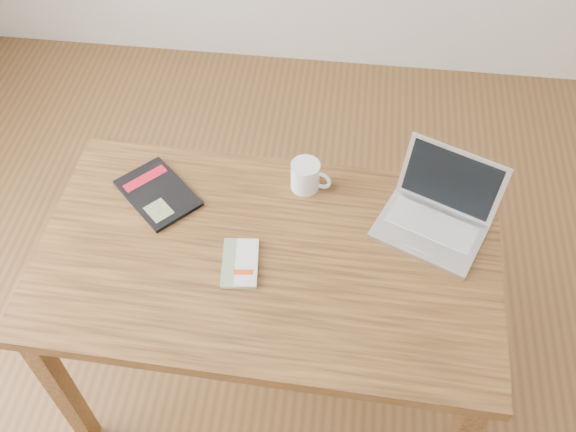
# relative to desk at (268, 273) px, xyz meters

# --- Properties ---
(room) EXTENTS (4.04, 4.04, 2.70)m
(room) POSITION_rel_desk_xyz_m (0.06, -0.15, 0.69)
(room) COLOR brown
(room) RESTS_ON ground
(desk) EXTENTS (1.29, 0.76, 0.75)m
(desk) POSITION_rel_desk_xyz_m (0.00, 0.00, 0.00)
(desk) COLOR brown
(desk) RESTS_ON ground
(white_guidebook) EXTENTS (0.11, 0.17, 0.01)m
(white_guidebook) POSITION_rel_desk_xyz_m (-0.07, -0.04, 0.10)
(white_guidebook) COLOR beige
(white_guidebook) RESTS_ON desk
(black_guidebook) EXTENTS (0.29, 0.28, 0.01)m
(black_guidebook) POSITION_rel_desk_xyz_m (-0.35, 0.17, 0.10)
(black_guidebook) COLOR black
(black_guidebook) RESTS_ON desk
(laptop) EXTENTS (0.36, 0.35, 0.20)m
(laptop) POSITION_rel_desk_xyz_m (0.46, 0.17, 0.13)
(laptop) COLOR silver
(laptop) RESTS_ON desk
(coffee_mug) EXTENTS (0.12, 0.09, 0.09)m
(coffee_mug) POSITION_rel_desk_xyz_m (0.08, 0.26, 0.14)
(coffee_mug) COLOR white
(coffee_mug) RESTS_ON desk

